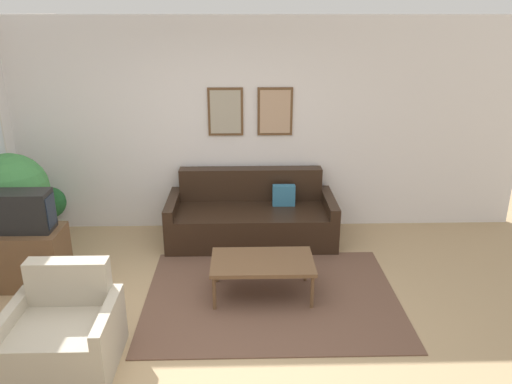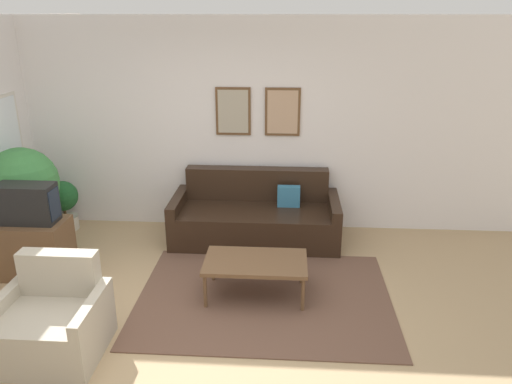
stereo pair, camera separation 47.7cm
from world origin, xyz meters
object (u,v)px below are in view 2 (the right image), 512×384
(tv, at_px, (27,203))
(potted_plant_tall, at_px, (22,185))
(couch, at_px, (256,217))
(coffee_table, at_px, (256,263))
(armchair, at_px, (51,323))

(tv, relative_size, potted_plant_tall, 0.48)
(couch, xyz_separation_m, tv, (-2.35, -1.05, 0.54))
(couch, bearing_deg, coffee_table, -86.38)
(potted_plant_tall, bearing_deg, armchair, -58.62)
(potted_plant_tall, bearing_deg, tv, -58.65)
(couch, height_order, armchair, couch)
(coffee_table, height_order, potted_plant_tall, potted_plant_tall)
(couch, height_order, tv, tv)
(couch, xyz_separation_m, coffee_table, (0.09, -1.35, 0.07))
(armchair, bearing_deg, couch, 45.28)
(tv, relative_size, armchair, 0.72)
(coffee_table, bearing_deg, tv, 173.07)
(coffee_table, bearing_deg, potted_plant_tall, 163.16)
(couch, distance_m, armchair, 2.82)
(coffee_table, relative_size, armchair, 1.19)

